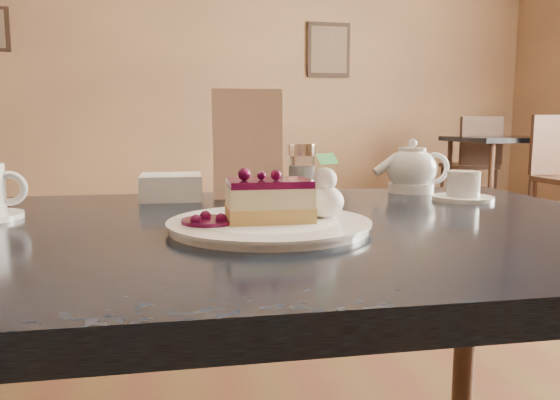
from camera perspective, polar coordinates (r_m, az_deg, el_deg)
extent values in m
cube|color=tan|center=(5.63, -13.38, 14.46)|extent=(8.00, 0.02, 3.00)
cube|color=black|center=(5.87, 5.11, 15.35)|extent=(0.45, 0.03, 0.55)
cube|color=black|center=(0.79, -1.68, -3.81)|extent=(1.15, 0.78, 0.04)
cylinder|color=#342018|center=(1.35, 18.70, -14.80)|extent=(0.05, 0.05, 0.66)
cylinder|color=white|center=(0.74, -1.14, -2.65)|extent=(0.27, 0.27, 0.01)
cube|color=#E9B95D|center=(0.73, -1.14, -1.40)|extent=(0.11, 0.08, 0.02)
cube|color=beige|center=(0.73, -1.15, 0.41)|extent=(0.11, 0.08, 0.03)
cube|color=#380826|center=(0.73, -1.15, 1.80)|extent=(0.11, 0.08, 0.01)
ellipsoid|color=white|center=(0.76, 4.70, -0.19)|extent=(0.05, 0.05, 0.05)
cylinder|color=#380826|center=(0.72, -7.34, -2.21)|extent=(0.07, 0.07, 0.01)
torus|color=white|center=(0.91, -26.43, 1.10)|extent=(0.05, 0.01, 0.05)
cylinder|color=white|center=(1.07, 18.55, 0.18)|extent=(0.11, 0.11, 0.01)
cylinder|color=white|center=(1.07, 18.62, 1.63)|extent=(0.06, 0.06, 0.05)
ellipsoid|color=white|center=(1.16, 13.59, 2.93)|extent=(0.10, 0.10, 0.09)
cylinder|color=white|center=(1.16, 13.67, 5.38)|extent=(0.06, 0.06, 0.01)
cylinder|color=white|center=(1.14, 10.32, 2.90)|extent=(0.06, 0.02, 0.05)
cube|color=beige|center=(1.04, -3.42, 5.84)|extent=(0.13, 0.03, 0.21)
cylinder|color=white|center=(1.08, 2.28, 2.56)|extent=(0.05, 0.05, 0.08)
cylinder|color=silver|center=(1.08, 2.30, 5.29)|extent=(0.06, 0.06, 0.02)
cube|color=white|center=(1.05, -11.31, 1.36)|extent=(0.12, 0.12, 0.05)
cube|color=black|center=(4.96, 23.37, 5.86)|extent=(1.01, 0.82, 0.04)
cylinder|color=#342018|center=(4.49, 21.12, 1.10)|extent=(0.04, 0.04, 0.70)
cylinder|color=#342018|center=(5.02, 17.22, 1.96)|extent=(0.04, 0.04, 0.70)
cylinder|color=#342018|center=(5.47, 24.78, 2.05)|extent=(0.04, 0.04, 0.70)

